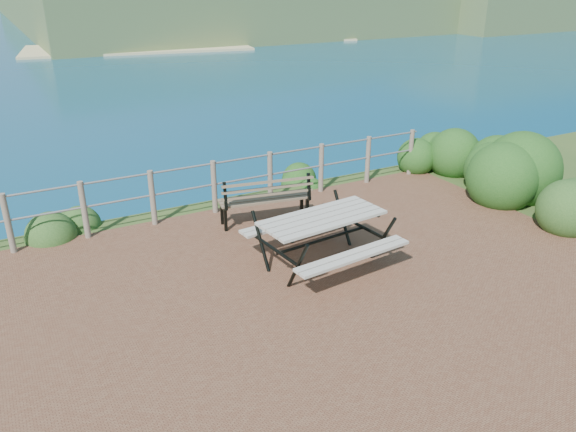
# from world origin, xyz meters

# --- Properties ---
(ground) EXTENTS (10.00, 7.00, 0.12)m
(ground) POSITION_xyz_m (0.00, 0.00, 0.00)
(ground) COLOR brown
(ground) RESTS_ON ground
(safety_railing) EXTENTS (9.40, 0.10, 1.00)m
(safety_railing) POSITION_xyz_m (0.00, 3.35, 0.57)
(safety_railing) COLOR #6B5B4C
(safety_railing) RESTS_ON ground
(picnic_table) EXTENTS (1.96, 1.64, 0.80)m
(picnic_table) POSITION_xyz_m (0.67, 0.67, 0.51)
(picnic_table) COLOR #A49D93
(picnic_table) RESTS_ON ground
(park_bench) EXTENTS (1.66, 0.68, 0.91)m
(park_bench) POSITION_xyz_m (0.62, 2.51, 0.60)
(park_bench) COLOR brown
(park_bench) RESTS_ON ground
(shrub_right_front) EXTENTS (1.62, 1.62, 2.29)m
(shrub_right_front) POSITION_xyz_m (5.49, 1.64, 0.00)
(shrub_right_front) COLOR #144415
(shrub_right_front) RESTS_ON ground
(shrub_right_back) EXTENTS (1.06, 1.06, 1.51)m
(shrub_right_back) POSITION_xyz_m (5.37, -0.17, 0.00)
(shrub_right_back) COLOR #24491B
(shrub_right_back) RESTS_ON ground
(shrub_right_edge) EXTENTS (1.22, 1.22, 1.74)m
(shrub_right_edge) POSITION_xyz_m (5.22, 3.21, 0.00)
(shrub_right_edge) COLOR #144415
(shrub_right_edge) RESTS_ON ground
(shrub_lip_west) EXTENTS (0.87, 0.87, 0.65)m
(shrub_lip_west) POSITION_xyz_m (-2.59, 3.78, 0.00)
(shrub_lip_west) COLOR #24491B
(shrub_lip_west) RESTS_ON ground
(shrub_lip_east) EXTENTS (0.80, 0.80, 0.55)m
(shrub_lip_east) POSITION_xyz_m (2.20, 4.04, 0.00)
(shrub_lip_east) COLOR #144415
(shrub_lip_east) RESTS_ON ground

